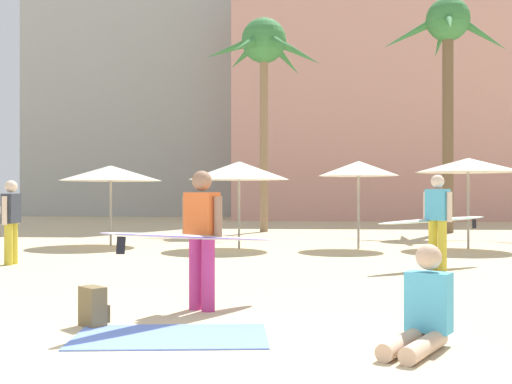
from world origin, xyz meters
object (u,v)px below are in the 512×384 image
Objects in this scene: cafe_umbrella_0 at (111,173)px; beach_towel at (171,336)px; cafe_umbrella_4 at (239,171)px; person_near_right at (11,219)px; cafe_umbrella_5 at (468,165)px; backpack at (94,307)px; person_mid_left at (422,313)px; palm_tree_center at (264,52)px; person_far_left at (436,219)px; person_far_right at (200,235)px; palm_tree_far_left at (447,42)px; cafe_umbrella_3 at (358,169)px.

beach_towel is (3.77, -10.35, -1.93)m from cafe_umbrella_0.
beach_towel is (0.26, -9.64, -1.96)m from cafe_umbrella_4.
cafe_umbrella_5 is at bearing -154.22° from person_near_right.
person_near_right is (-3.49, 5.46, 0.70)m from backpack.
backpack is 0.25× the size of person_near_right.
person_mid_left is (2.63, -9.92, -1.65)m from cafe_umbrella_4.
palm_tree_center reaches higher than person_mid_left.
person_far_left is (4.68, 5.22, 0.73)m from backpack.
person_far_right is 2.83m from person_mid_left.
cafe_umbrella_5 is 10.93m from person_mid_left.
palm_tree_far_left reaches higher than person_far_right.
backpack is (-0.92, 0.44, 0.19)m from beach_towel.
person_far_left is 6.13m from person_mid_left.
person_far_left is at bearing -178.58° from person_near_right.
person_near_right is at bearing 126.76° from beach_towel.
cafe_umbrella_5 is (-0.98, -6.42, -4.62)m from palm_tree_far_left.
person_far_left is (1.03, -4.15, -1.09)m from cafe_umbrella_3.
palm_tree_center is 17.33m from backpack.
palm_tree_far_left reaches higher than palm_tree_center.
person_far_right is (-6.39, -15.16, -5.82)m from palm_tree_far_left.
person_near_right is (-6.77, 6.17, 0.58)m from person_mid_left.
backpack is 7.05m from person_far_left.
cafe_umbrella_3 is (-3.74, -6.65, -4.71)m from palm_tree_far_left.
cafe_umbrella_5 is at bearing -98.65° from palm_tree_far_left.
cafe_umbrella_3 is at bearing -119.36° from palm_tree_far_left.
beach_towel is at bearing 129.83° from person_near_right.
backpack is (2.85, -9.91, -1.73)m from cafe_umbrella_0.
person_far_left is at bearing -111.63° from cafe_umbrella_5.
person_far_right reaches higher than beach_towel.
backpack is (-6.42, -9.60, -1.90)m from cafe_umbrella_5.
cafe_umbrella_0 reaches higher than person_far_left.
palm_tree_center is 16.25m from person_far_right.
person_mid_left is at bearing -103.79° from palm_tree_far_left.
cafe_umbrella_4 is 1.03× the size of person_far_left.
palm_tree_far_left is 12.85m from cafe_umbrella_0.
cafe_umbrella_3 reaches higher than person_far_right.
backpack is at bearing 162.54° from person_far_right.
cafe_umbrella_3 is 0.87× the size of cafe_umbrella_4.
cafe_umbrella_4 reaches higher than person_mid_left.
person_far_right is at bearing 137.34° from person_near_right.
cafe_umbrella_0 reaches higher than beach_towel.
beach_towel is at bearing -69.97° from cafe_umbrella_0.
cafe_umbrella_0 is at bearing -149.21° from palm_tree_far_left.
backpack is 6.51m from person_near_right.
cafe_umbrella_0 is 1.44× the size of beach_towel.
beach_towel is 1.85× the size of person_mid_left.
beach_towel is at bearing -111.48° from palm_tree_far_left.
beach_towel is (-2.73, -9.81, -2.01)m from cafe_umbrella_3.
beach_towel is (-6.47, -16.45, -6.72)m from palm_tree_far_left.
cafe_umbrella_4 is 6.02× the size of backpack.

